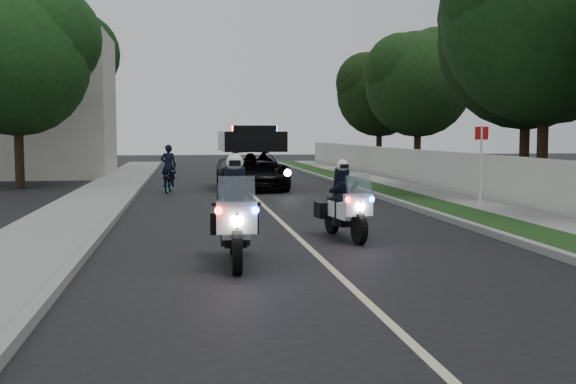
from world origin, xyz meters
The scene contains 21 objects.
ground centered at (0.00, 0.00, 0.00)m, with size 120.00×120.00×0.00m, color black.
curb_right centered at (4.10, 10.00, 0.07)m, with size 0.20×60.00×0.15m, color gray.
grass_verge centered at (4.80, 10.00, 0.08)m, with size 1.20×60.00×0.16m, color #193814.
sidewalk_right centered at (6.10, 10.00, 0.08)m, with size 1.40×60.00×0.16m, color gray.
property_wall centered at (7.10, 10.00, 0.75)m, with size 0.22×60.00×1.50m, color beige.
curb_left centered at (-4.10, 10.00, 0.07)m, with size 0.20×60.00×0.15m, color gray.
sidewalk_left centered at (-5.20, 10.00, 0.08)m, with size 2.00×60.00×0.16m, color gray.
building_far centered at (-10.00, 26.00, 3.50)m, with size 8.00×6.00×7.00m, color #A8A396.
lane_marking centered at (0.00, 10.00, 0.00)m, with size 0.12×50.00×0.01m, color #BFB78C.
police_moto_left centered at (-1.49, 1.41, 0.00)m, with size 0.76×2.17×1.84m, color silver, non-canonical shape.
police_moto_right centered at (0.94, 3.88, 0.00)m, with size 0.68×1.93×1.64m, color white, non-canonical shape.
police_suv centered at (0.24, 17.00, 0.00)m, with size 2.51×5.42×2.63m, color black.
bicycle centered at (-2.93, 15.92, 0.00)m, with size 0.54×1.56×0.82m, color black.
cyclist centered at (-2.93, 15.92, 0.00)m, with size 0.56×0.37×1.55m, color black.
sign_post centered at (6.00, 8.72, 0.00)m, with size 0.38×0.38×2.44m, color #B7110D, non-canonical shape.
tree_right_b centered at (9.25, 11.36, 0.00)m, with size 6.75×6.75×11.25m, color #163A13, non-canonical shape.
tree_right_c centered at (9.95, 13.97, 0.00)m, with size 6.37×6.37×10.62m, color black, non-canonical shape.
tree_right_d centered at (9.67, 25.15, 0.00)m, with size 5.47×5.47×9.11m, color #183812, non-canonical shape.
tree_right_e centered at (9.84, 33.13, 0.00)m, with size 5.40×5.40×9.00m, color black, non-canonical shape.
tree_left_near centered at (-8.82, 18.83, 0.00)m, with size 5.71×5.71×9.52m, color #173D14, non-canonical shape.
tree_left_far centered at (-9.72, 31.86, 0.00)m, with size 6.49×6.49×10.82m, color black, non-canonical shape.
Camera 1 is at (-2.30, -10.25, 2.18)m, focal length 43.92 mm.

